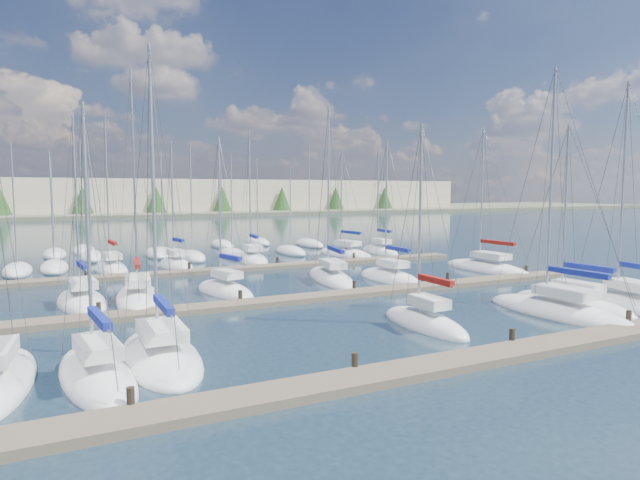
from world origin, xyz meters
name	(u,v)px	position (x,y,z in m)	size (l,w,h in m)	color
ground	(171,241)	(0.00, 60.00, 0.00)	(400.00, 400.00, 0.00)	#203341
dock_near	(454,362)	(0.00, 2.01, 0.15)	(44.00, 1.93, 1.10)	#6B5E4C
dock_mid	(306,298)	(0.00, 16.01, 0.15)	(44.00, 1.93, 1.10)	#6B5E4C
dock_far	(238,269)	(0.00, 30.01, 0.15)	(44.00, 1.93, 1.10)	#6B5E4C
sailboat_p	(252,259)	(3.19, 35.61, 0.18)	(3.66, 8.23, 13.53)	white
sailboat_q	(345,254)	(13.58, 35.55, 0.17)	(4.15, 8.50, 11.87)	white
sailboat_f	(571,304)	(13.29, 7.29, 0.18)	(2.70, 8.01, 11.49)	white
sailboat_e	(558,311)	(11.05, 6.38, 0.18)	(3.38, 9.28, 14.38)	white
sailboat_k	(331,278)	(4.90, 22.05, 0.18)	(4.30, 9.64, 14.06)	white
sailboat_d	(425,323)	(2.73, 7.49, 0.19)	(2.09, 6.48, 10.98)	white
sailboat_h	(82,302)	(-12.70, 21.00, 0.18)	(3.39, 7.33, 12.15)	white
sailboat_i	(138,297)	(-9.46, 20.77, 0.19)	(3.71, 9.63, 15.15)	white
sailboat_n	(111,268)	(-9.81, 34.88, 0.20)	(2.96, 8.07, 14.30)	white
sailboat_r	(380,251)	(18.13, 35.76, 0.19)	(2.72, 7.48, 12.24)	white
sailboat_c	(161,356)	(-10.27, 7.83, 0.18)	(3.04, 8.06, 13.43)	white
sailboat_g	(627,304)	(16.41, 5.94, 0.18)	(4.08, 8.75, 14.02)	white
sailboat_b	(97,376)	(-12.76, 6.53, 0.17)	(3.21, 7.88, 10.82)	white
sailboat_l	(390,278)	(9.06, 20.15, 0.18)	(2.58, 7.51, 11.53)	white
sailboat_j	(225,291)	(-3.89, 20.60, 0.19)	(3.62, 6.80, 11.24)	white
sailboat_m	(486,268)	(19.36, 20.68, 0.17)	(3.28, 9.51, 12.96)	white
sailboat_o	(176,265)	(-4.38, 34.60, 0.19)	(3.10, 6.46, 11.99)	white
distant_boats	(159,253)	(-4.34, 43.76, 0.29)	(36.93, 20.75, 13.30)	#9EA0A5
shoreline	(58,188)	(-13.29, 149.77, 7.44)	(400.00, 60.00, 38.00)	#666B51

